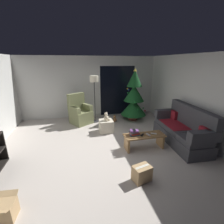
{
  "coord_description": "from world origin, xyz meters",
  "views": [
    {
      "loc": [
        -0.59,
        -3.61,
        2.27
      ],
      "look_at": [
        0.4,
        0.7,
        0.85
      ],
      "focal_mm": 25.23,
      "sensor_mm": 36.0,
      "label": 1
    }
  ],
  "objects": [
    {
      "name": "armchair",
      "position": [
        -0.5,
        2.22,
        0.4
      ],
      "size": [
        0.95,
        0.95,
        1.13
      ],
      "color": "olive",
      "rests_on": "ground"
    },
    {
      "name": "book_stack",
      "position": [
        0.84,
        -0.03,
        0.47
      ],
      "size": [
        0.27,
        0.22,
        0.15
      ],
      "color": "#285684",
      "rests_on": "coffee_table"
    },
    {
      "name": "floor_lamp",
      "position": [
        0.08,
        2.23,
        1.51
      ],
      "size": [
        0.32,
        0.32,
        1.78
      ],
      "color": "#2D2D30",
      "rests_on": "ground"
    },
    {
      "name": "remote_black",
      "position": [
        1.05,
        -0.09,
        0.41
      ],
      "size": [
        0.14,
        0.14,
        0.02
      ],
      "primitive_type": "cube",
      "rotation": [
        0.0,
        0.0,
        2.38
      ],
      "color": "black",
      "rests_on": "coffee_table"
    },
    {
      "name": "wall_back",
      "position": [
        0.0,
        3.06,
        1.25
      ],
      "size": [
        5.72,
        0.12,
        2.5
      ],
      "primitive_type": "cube",
      "color": "silver",
      "rests_on": "ground"
    },
    {
      "name": "cell_phone",
      "position": [
        0.83,
        -0.04,
        0.55
      ],
      "size": [
        0.09,
        0.15,
        0.01
      ],
      "primitive_type": "cube",
      "rotation": [
        0.0,
        0.0,
        -0.13
      ],
      "color": "black",
      "rests_on": "book_stack"
    },
    {
      "name": "ottoman",
      "position": [
        0.31,
        1.21,
        0.2
      ],
      "size": [
        0.44,
        0.44,
        0.4
      ],
      "primitive_type": "cube",
      "color": "beige",
      "rests_on": "ground"
    },
    {
      "name": "couch",
      "position": [
        2.32,
        -0.04,
        0.4
      ],
      "size": [
        0.88,
        1.98,
        1.08
      ],
      "color": "#3D3D42",
      "rests_on": "ground"
    },
    {
      "name": "wall_right",
      "position": [
        2.86,
        0.0,
        1.25
      ],
      "size": [
        0.12,
        6.0,
        2.5
      ],
      "primitive_type": "cube",
      "color": "silver",
      "rests_on": "ground"
    },
    {
      "name": "remote_white",
      "position": [
        1.38,
        -0.09,
        0.41
      ],
      "size": [
        0.16,
        0.1,
        0.02
      ],
      "primitive_type": "cube",
      "rotation": [
        0.0,
        0.0,
        4.28
      ],
      "color": "silver",
      "rests_on": "coffee_table"
    },
    {
      "name": "teddy_bear_cream",
      "position": [
        0.32,
        1.2,
        0.52
      ],
      "size": [
        0.21,
        0.22,
        0.29
      ],
      "color": "beige",
      "rests_on": "ottoman"
    },
    {
      "name": "teddy_bear_chestnut_by_tree",
      "position": [
        0.8,
        2.01,
        0.12
      ],
      "size": [
        0.19,
        0.2,
        0.29
      ],
      "color": "brown",
      "rests_on": "ground"
    },
    {
      "name": "ground_plane",
      "position": [
        0.0,
        0.0,
        0.0
      ],
      "size": [
        7.0,
        7.0,
        0.0
      ],
      "primitive_type": "plane",
      "color": "#BCB2A8"
    },
    {
      "name": "remote_silver",
      "position": [
        1.21,
        -0.11,
        0.41
      ],
      "size": [
        0.07,
        0.16,
        0.02
      ],
      "primitive_type": "cube",
      "rotation": [
        0.0,
        0.0,
        3.3
      ],
      "color": "#ADADB2",
      "rests_on": "coffee_table"
    },
    {
      "name": "cardboard_box_open_near_shelf",
      "position": [
        -1.81,
        -1.5,
        0.14
      ],
      "size": [
        0.43,
        0.46,
        0.33
      ],
      "color": "tan",
      "rests_on": "ground"
    },
    {
      "name": "cardboard_box_taped_mid_floor",
      "position": [
        0.57,
        -1.21,
        0.16
      ],
      "size": [
        0.4,
        0.33,
        0.32
      ],
      "color": "tan",
      "rests_on": "ground"
    },
    {
      "name": "coffee_table",
      "position": [
        1.11,
        -0.08,
        0.27
      ],
      "size": [
        1.1,
        0.4,
        0.4
      ],
      "color": "#9E7547",
      "rests_on": "ground"
    },
    {
      "name": "christmas_tree",
      "position": [
        1.62,
        2.12,
        0.9
      ],
      "size": [
        1.0,
        1.0,
        2.04
      ],
      "color": "#4C1E19",
      "rests_on": "ground"
    },
    {
      "name": "patio_door_frame",
      "position": [
        1.17,
        2.99,
        1.1
      ],
      "size": [
        1.6,
        0.02,
        2.2
      ],
      "primitive_type": "cube",
      "color": "silver",
      "rests_on": "ground"
    },
    {
      "name": "patio_door_glass",
      "position": [
        1.17,
        2.97,
        1.05
      ],
      "size": [
        1.5,
        0.02,
        2.1
      ],
      "primitive_type": "cube",
      "color": "black",
      "rests_on": "ground"
    }
  ]
}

